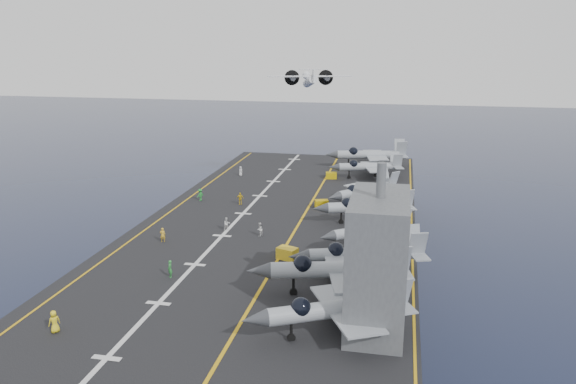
% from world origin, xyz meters
% --- Properties ---
extents(ground, '(500.00, 500.00, 0.00)m').
position_xyz_m(ground, '(0.00, 0.00, 0.00)').
color(ground, '#142135').
rests_on(ground, ground).
extents(hull, '(36.00, 90.00, 10.00)m').
position_xyz_m(hull, '(0.00, 0.00, 5.00)').
color(hull, '#56595E').
rests_on(hull, ground).
extents(flight_deck, '(38.00, 92.00, 0.40)m').
position_xyz_m(flight_deck, '(0.00, 0.00, 10.20)').
color(flight_deck, black).
rests_on(flight_deck, hull).
extents(foul_line, '(0.35, 90.00, 0.02)m').
position_xyz_m(foul_line, '(3.00, 0.00, 10.42)').
color(foul_line, gold).
rests_on(foul_line, flight_deck).
extents(landing_centerline, '(0.50, 90.00, 0.02)m').
position_xyz_m(landing_centerline, '(-6.00, 0.00, 10.42)').
color(landing_centerline, silver).
rests_on(landing_centerline, flight_deck).
extents(deck_edge_port, '(0.25, 90.00, 0.02)m').
position_xyz_m(deck_edge_port, '(-17.00, 0.00, 10.42)').
color(deck_edge_port, gold).
rests_on(deck_edge_port, flight_deck).
extents(deck_edge_stbd, '(0.25, 90.00, 0.02)m').
position_xyz_m(deck_edge_stbd, '(18.50, 0.00, 10.42)').
color(deck_edge_stbd, gold).
rests_on(deck_edge_stbd, flight_deck).
extents(island_superstructure, '(5.00, 10.00, 15.00)m').
position_xyz_m(island_superstructure, '(15.00, -30.00, 17.90)').
color(island_superstructure, '#56595E').
rests_on(island_superstructure, flight_deck).
extents(fighter_jet_0, '(17.83, 15.64, 5.19)m').
position_xyz_m(fighter_jet_0, '(11.82, -32.38, 12.99)').
color(fighter_jet_0, '#979FA9').
rests_on(fighter_jet_0, flight_deck).
extents(fighter_jet_1, '(18.42, 14.43, 5.66)m').
position_xyz_m(fighter_jet_1, '(10.98, -24.34, 13.23)').
color(fighter_jet_1, '#8E949D').
rests_on(fighter_jet_1, flight_deck).
extents(fighter_jet_2, '(17.27, 14.01, 5.19)m').
position_xyz_m(fighter_jet_2, '(13.33, -18.93, 13.00)').
color(fighter_jet_2, gray).
rests_on(fighter_jet_2, flight_deck).
extents(fighter_jet_3, '(15.26, 14.53, 4.42)m').
position_xyz_m(fighter_jet_3, '(13.26, -9.51, 12.61)').
color(fighter_jet_3, '#949CA5').
rests_on(fighter_jet_3, flight_deck).
extents(fighter_jet_4, '(16.58, 13.66, 4.95)m').
position_xyz_m(fighter_jet_4, '(12.51, -0.33, 12.87)').
color(fighter_jet_4, '#9DA4AC').
rests_on(fighter_jet_4, flight_deck).
extents(fighter_jet_5, '(16.00, 16.32, 4.77)m').
position_xyz_m(fighter_jet_5, '(11.58, 8.84, 12.78)').
color(fighter_jet_5, '#939AA2').
rests_on(fighter_jet_5, flight_deck).
extents(fighter_jet_7, '(15.68, 12.52, 4.76)m').
position_xyz_m(fighter_jet_7, '(10.95, 26.00, 12.78)').
color(fighter_jet_7, gray).
rests_on(fighter_jet_7, flight_deck).
extents(fighter_jet_8, '(17.95, 13.68, 5.62)m').
position_xyz_m(fighter_jet_8, '(10.67, 35.18, 13.21)').
color(fighter_jet_8, gray).
rests_on(fighter_jet_8, flight_deck).
extents(tow_cart_a, '(2.68, 2.23, 1.38)m').
position_xyz_m(tow_cart_a, '(4.03, -16.10, 11.09)').
color(tow_cart_a, gold).
rests_on(tow_cart_a, flight_deck).
extents(tow_cart_b, '(2.31, 1.83, 1.21)m').
position_xyz_m(tow_cart_b, '(4.98, 5.39, 11.01)').
color(tow_cart_b, '#C39D06').
rests_on(tow_cart_b, flight_deck).
extents(tow_cart_c, '(2.16, 1.58, 1.19)m').
position_xyz_m(tow_cart_c, '(4.04, 24.37, 10.99)').
color(tow_cart_c, '#C7A607').
rests_on(tow_cart_c, flight_deck).
extents(crew_0, '(1.40, 1.48, 2.05)m').
position_xyz_m(crew_0, '(-12.56, -37.04, 11.43)').
color(crew_0, yellow).
rests_on(crew_0, flight_deck).
extents(crew_1, '(1.31, 1.06, 1.89)m').
position_xyz_m(crew_1, '(-12.70, -13.64, 11.35)').
color(crew_1, gold).
rests_on(crew_1, flight_deck).
extents(crew_2, '(1.29, 1.21, 1.79)m').
position_xyz_m(crew_2, '(-6.07, -7.62, 11.30)').
color(crew_2, silver).
rests_on(crew_2, flight_deck).
extents(crew_3, '(1.18, 1.38, 1.93)m').
position_xyz_m(crew_3, '(-14.65, 5.41, 11.37)').
color(crew_3, green).
rests_on(crew_3, flight_deck).
extents(crew_4, '(1.32, 1.04, 1.93)m').
position_xyz_m(crew_4, '(-7.78, 4.61, 11.36)').
color(crew_4, yellow).
rests_on(crew_4, flight_deck).
extents(crew_5, '(1.00, 1.24, 1.80)m').
position_xyz_m(crew_5, '(-13.13, 23.25, 11.30)').
color(crew_5, silver).
rests_on(crew_5, flight_deck).
extents(crew_6, '(1.35, 1.37, 1.92)m').
position_xyz_m(crew_6, '(-7.36, -23.83, 11.36)').
color(crew_6, green).
rests_on(crew_6, flight_deck).
extents(crew_7, '(1.08, 1.30, 1.85)m').
position_xyz_m(crew_7, '(-1.13, -9.00, 11.33)').
color(crew_7, silver).
rests_on(crew_7, flight_deck).
extents(transport_plane, '(22.67, 18.44, 4.65)m').
position_xyz_m(transport_plane, '(-5.19, 54.84, 25.99)').
color(transport_plane, silver).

